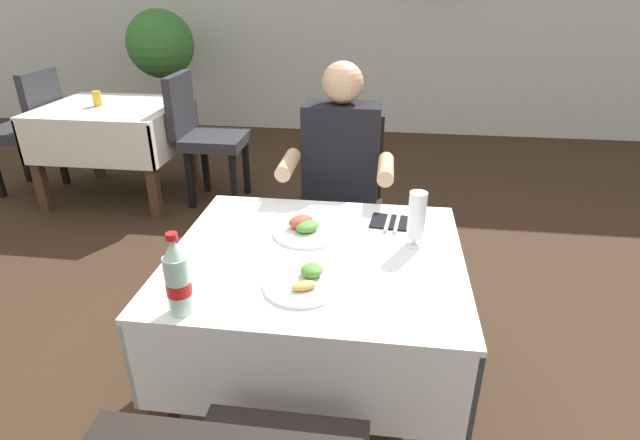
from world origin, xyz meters
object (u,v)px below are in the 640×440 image
(plate_far_diner, at_px, (305,229))
(plate_near_camera, at_px, (304,283))
(chair_far_diner_seat, at_px, (339,202))
(background_table_tumbler, at_px, (97,99))
(cola_bottle_primary, at_px, (178,279))
(potted_plant_corner, at_px, (162,53))
(background_chair_right, at_px, (203,131))
(background_dining_table, at_px, (115,128))
(napkin_cutlery_set, at_px, (393,222))
(seated_diner_far, at_px, (340,181))
(background_chair_left, at_px, (30,125))
(main_dining_table, at_px, (316,294))
(beer_glass_left, at_px, (416,219))

(plate_far_diner, bearing_deg, plate_near_camera, -81.77)
(chair_far_diner_seat, relative_size, background_table_tumbler, 8.82)
(cola_bottle_primary, bearing_deg, potted_plant_corner, 113.99)
(plate_far_diner, xyz_separation_m, background_chair_right, (-1.08, 1.87, -0.19))
(chair_far_diner_seat, bearing_deg, background_dining_table, 147.62)
(cola_bottle_primary, height_order, background_dining_table, cola_bottle_primary)
(cola_bottle_primary, relative_size, napkin_cutlery_set, 1.30)
(seated_diner_far, height_order, napkin_cutlery_set, seated_diner_far)
(plate_far_diner, bearing_deg, potted_plant_corner, 120.78)
(chair_far_diner_seat, xyz_separation_m, background_dining_table, (-1.85, 1.17, -0.00))
(background_dining_table, height_order, potted_plant_corner, potted_plant_corner)
(napkin_cutlery_set, xyz_separation_m, background_dining_table, (-2.11, 1.74, -0.18))
(plate_far_diner, relative_size, cola_bottle_primary, 1.00)
(background_dining_table, xyz_separation_m, background_chair_left, (-0.71, -0.00, 0.00))
(main_dining_table, height_order, background_dining_table, same)
(background_table_tumbler, bearing_deg, napkin_cutlery_set, -38.05)
(chair_far_diner_seat, height_order, beer_glass_left, chair_far_diner_seat)
(background_chair_right, distance_m, potted_plant_corner, 1.82)
(background_table_tumbler, bearing_deg, chair_far_diner_seat, -30.75)
(seated_diner_far, relative_size, beer_glass_left, 6.15)
(potted_plant_corner, bearing_deg, cola_bottle_primary, -66.01)
(plate_near_camera, height_order, plate_far_diner, plate_far_diner)
(napkin_cutlery_set, bearing_deg, plate_far_diner, -158.52)
(plate_far_diner, xyz_separation_m, background_chair_left, (-2.49, 1.87, -0.19))
(main_dining_table, distance_m, chair_far_diner_seat, 0.84)
(chair_far_diner_seat, bearing_deg, potted_plant_corner, 127.68)
(main_dining_table, xyz_separation_m, seated_diner_far, (0.01, 0.73, 0.16))
(napkin_cutlery_set, bearing_deg, cola_bottle_primary, -132.25)
(seated_diner_far, bearing_deg, plate_near_camera, -91.23)
(beer_glass_left, xyz_separation_m, background_chair_right, (-1.48, 1.91, -0.27))
(cola_bottle_primary, bearing_deg, beer_glass_left, 35.88)
(background_chair_right, bearing_deg, background_dining_table, 180.00)
(napkin_cutlery_set, height_order, background_table_tumbler, background_table_tumbler)
(main_dining_table, xyz_separation_m, potted_plant_corner, (-2.08, 3.54, 0.35))
(plate_far_diner, bearing_deg, main_dining_table, -67.22)
(napkin_cutlery_set, bearing_deg, plate_near_camera, -119.36)
(beer_glass_left, xyz_separation_m, background_table_tumbler, (-2.27, 1.89, -0.05))
(chair_far_diner_seat, distance_m, plate_far_diner, 0.72)
(plate_far_diner, xyz_separation_m, cola_bottle_primary, (-0.27, -0.53, 0.09))
(cola_bottle_primary, height_order, napkin_cutlery_set, cola_bottle_primary)
(plate_near_camera, height_order, beer_glass_left, beer_glass_left)
(background_table_tumbler, bearing_deg, cola_bottle_primary, -56.14)
(cola_bottle_primary, bearing_deg, background_chair_right, 108.53)
(seated_diner_far, distance_m, cola_bottle_primary, 1.18)
(cola_bottle_primary, bearing_deg, main_dining_table, 49.00)
(background_chair_left, xyz_separation_m, potted_plant_corner, (0.47, 1.52, 0.35))
(plate_far_diner, height_order, potted_plant_corner, potted_plant_corner)
(plate_near_camera, bearing_deg, beer_glass_left, 42.01)
(chair_far_diner_seat, xyz_separation_m, background_table_tumbler, (-1.93, 1.15, 0.23))
(main_dining_table, bearing_deg, background_table_tumbler, 134.10)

